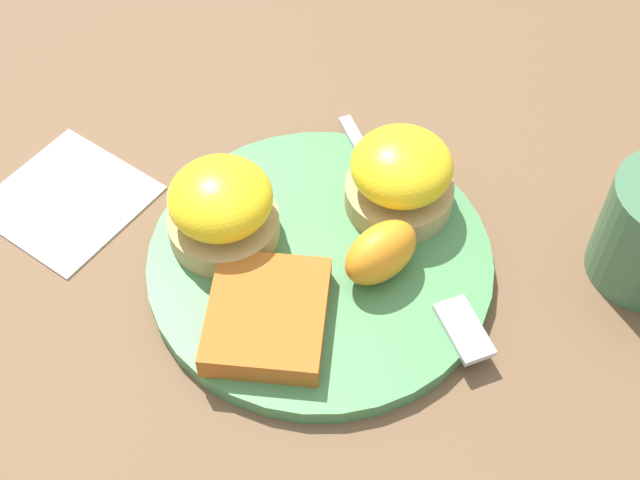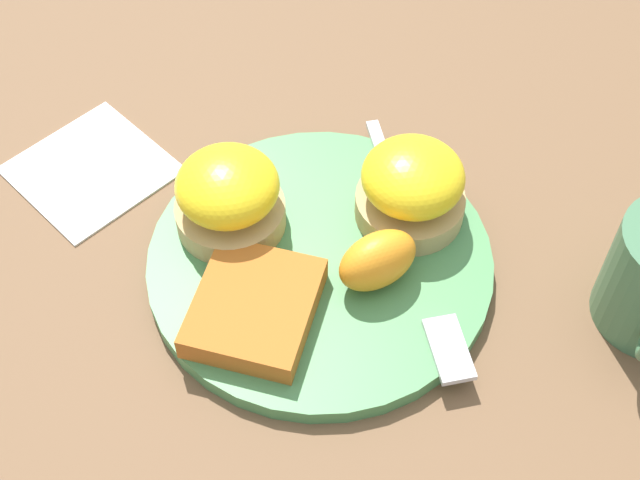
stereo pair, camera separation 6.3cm
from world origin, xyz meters
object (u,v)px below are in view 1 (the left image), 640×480
at_px(sandwich_benedict_left, 401,176).
at_px(fork, 415,243).
at_px(sandwich_benedict_right, 223,205).
at_px(orange_wedge, 382,248).
at_px(hashbrown_patty, 267,316).

bearing_deg(sandwich_benedict_left, fork, 30.63).
distance_m(sandwich_benedict_left, sandwich_benedict_right, 0.13).
bearing_deg(fork, orange_wedge, -37.32).
relative_size(sandwich_benedict_right, hashbrown_patty, 0.89).
relative_size(sandwich_benedict_left, fork, 0.40).
xyz_separation_m(orange_wedge, fork, (-0.03, 0.02, -0.02)).
height_order(sandwich_benedict_right, fork, sandwich_benedict_right).
bearing_deg(hashbrown_patty, orange_wedge, 137.45).
bearing_deg(hashbrown_patty, fork, 138.80).
bearing_deg(fork, hashbrown_patty, -41.20).
distance_m(orange_wedge, fork, 0.04).
height_order(sandwich_benedict_left, orange_wedge, sandwich_benedict_left).
xyz_separation_m(sandwich_benedict_left, hashbrown_patty, (0.13, -0.06, -0.02)).
distance_m(hashbrown_patty, fork, 0.13).
bearing_deg(orange_wedge, sandwich_benedict_right, -89.85).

